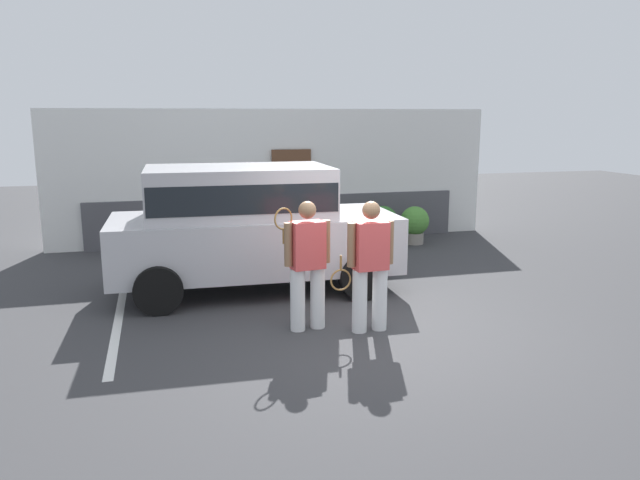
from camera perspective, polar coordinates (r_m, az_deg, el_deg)
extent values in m
plane|color=#38383A|center=(8.26, 4.78, -8.65)|extent=(40.00, 40.00, 0.00)
cube|color=silver|center=(9.25, -18.34, -6.94)|extent=(0.12, 4.40, 0.01)
cube|color=white|center=(14.05, -4.06, 6.03)|extent=(10.09, 0.30, 3.00)
cube|color=#4C4C51|center=(13.98, -3.85, 1.98)|extent=(8.48, 0.10, 1.05)
cube|color=brown|center=(13.94, -2.67, 4.16)|extent=(0.90, 0.06, 2.10)
cube|color=#B7B7BC|center=(10.07, -6.08, -0.23)|extent=(4.65, 2.02, 0.90)
cube|color=#B7B7BC|center=(9.90, -7.62, 4.52)|extent=(2.95, 1.84, 0.80)
cube|color=black|center=(9.90, -7.62, 4.41)|extent=(2.89, 1.86, 0.44)
cylinder|color=black|center=(11.36, 1.11, -1.08)|extent=(0.73, 0.28, 0.72)
cylinder|color=black|center=(9.59, 3.97, -3.49)|extent=(0.73, 0.28, 0.72)
cylinder|color=black|center=(11.02, -14.70, -1.86)|extent=(0.73, 0.28, 0.72)
cylinder|color=black|center=(9.18, -14.90, -4.56)|extent=(0.73, 0.28, 0.72)
cylinder|color=white|center=(8.30, -0.23, -5.39)|extent=(0.20, 0.20, 0.85)
cylinder|color=white|center=(8.20, -2.10, -5.62)|extent=(0.20, 0.20, 0.85)
cube|color=#E04C4C|center=(8.06, -1.18, -0.47)|extent=(0.47, 0.33, 0.63)
sphere|color=#8C6647|center=(7.98, -1.19, 2.83)|extent=(0.24, 0.24, 0.24)
cylinder|color=#8C6647|center=(8.16, 0.59, -0.12)|extent=(0.11, 0.11, 0.58)
cylinder|color=#8C6647|center=(7.96, -2.99, -0.43)|extent=(0.11, 0.11, 0.58)
torus|color=olive|center=(7.93, -3.45, 2.01)|extent=(0.28, 0.15, 0.29)
cylinder|color=olive|center=(7.97, -3.43, 0.34)|extent=(0.03, 0.03, 0.20)
cylinder|color=white|center=(8.27, 5.61, -5.51)|extent=(0.20, 0.20, 0.85)
cylinder|color=white|center=(8.16, 3.73, -5.72)|extent=(0.20, 0.20, 0.85)
cube|color=#E04C4C|center=(8.02, 4.76, -0.53)|extent=(0.45, 0.30, 0.64)
sphere|color=#8C6647|center=(7.94, 4.82, 2.80)|extent=(0.24, 0.24, 0.24)
cylinder|color=#8C6647|center=(8.13, 6.53, -0.21)|extent=(0.11, 0.11, 0.58)
cylinder|color=#8C6647|center=(7.92, 2.95, -0.47)|extent=(0.11, 0.11, 0.58)
torus|color=olive|center=(8.03, 1.95, -3.76)|extent=(0.37, 0.05, 0.37)
cylinder|color=olive|center=(7.97, 1.96, -2.13)|extent=(0.03, 0.03, 0.20)
cylinder|color=gray|center=(13.67, 5.86, 0.06)|extent=(0.43, 0.43, 0.26)
sphere|color=#2D6B28|center=(13.60, 5.90, 1.79)|extent=(0.67, 0.67, 0.67)
cylinder|color=gray|center=(13.93, 8.81, 0.17)|extent=(0.42, 0.42, 0.25)
sphere|color=#4C8C38|center=(13.86, 8.86, 1.80)|extent=(0.65, 0.65, 0.65)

